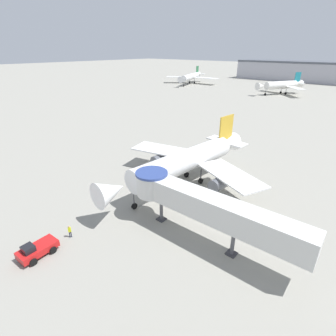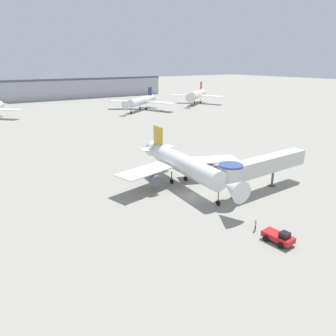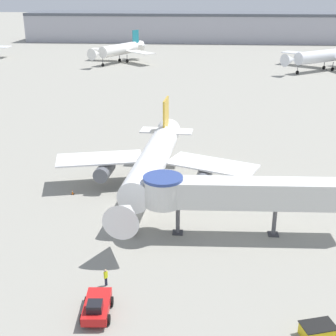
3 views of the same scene
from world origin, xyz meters
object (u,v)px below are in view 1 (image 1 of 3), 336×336
object	(u,v)px
background_jet_green_tail	(191,77)
ground_crew_marshaller	(70,231)
jet_bridge	(200,203)
traffic_cone_starboard_wing	(239,204)
background_jet_teal_tail	(282,85)
pushback_tug_red	(37,249)
main_airplane	(187,161)
traffic_cone_port_wing	(139,168)

from	to	relation	value
background_jet_green_tail	ground_crew_marshaller	bearing A→B (deg)	-77.56
jet_bridge	background_jet_green_tail	bearing A→B (deg)	124.87
jet_bridge	traffic_cone_starboard_wing	bearing A→B (deg)	85.17
traffic_cone_starboard_wing	background_jet_green_tail	size ratio (longest dim) A/B	0.02
jet_bridge	background_jet_teal_tail	bearing A→B (deg)	103.24
pushback_tug_red	traffic_cone_starboard_wing	xyz separation A→B (m)	(11.85, 23.30, -0.46)
pushback_tug_red	background_jet_green_tail	size ratio (longest dim) A/B	0.12
main_airplane	traffic_cone_starboard_wing	size ratio (longest dim) A/B	40.65
jet_bridge	pushback_tug_red	distance (m)	18.42
main_airplane	background_jet_teal_tail	bearing A→B (deg)	106.41
traffic_cone_starboard_wing	traffic_cone_port_wing	bearing A→B (deg)	-177.74
traffic_cone_starboard_wing	traffic_cone_port_wing	size ratio (longest dim) A/B	1.15
pushback_tug_red	ground_crew_marshaller	bearing A→B (deg)	86.51
jet_bridge	ground_crew_marshaller	bearing A→B (deg)	-141.03
pushback_tug_red	traffic_cone_port_wing	world-z (taller)	pushback_tug_red
jet_bridge	main_airplane	bearing A→B (deg)	131.53
traffic_cone_starboard_wing	traffic_cone_port_wing	world-z (taller)	traffic_cone_starboard_wing
background_jet_teal_tail	main_airplane	bearing A→B (deg)	-50.35
jet_bridge	background_jet_green_tail	distance (m)	146.39
background_jet_teal_tail	jet_bridge	bearing A→B (deg)	-46.86
traffic_cone_port_wing	background_jet_green_tail	xyz separation A→B (m)	(-68.61, 108.37, 4.04)
main_airplane	background_jet_teal_tail	xyz separation A→B (m)	(-21.70, 103.46, 0.28)
main_airplane	pushback_tug_red	distance (m)	24.07
traffic_cone_starboard_wing	ground_crew_marshaller	world-z (taller)	ground_crew_marshaller
background_jet_teal_tail	traffic_cone_starboard_wing	bearing A→B (deg)	-45.32
main_airplane	ground_crew_marshaller	xyz separation A→B (m)	(-2.07, -19.81, -3.15)
pushback_tug_red	ground_crew_marshaller	size ratio (longest dim) A/B	2.50
traffic_cone_port_wing	background_jet_green_tail	distance (m)	128.33
traffic_cone_port_wing	ground_crew_marshaller	distance (m)	20.22
traffic_cone_port_wing	jet_bridge	bearing A→B (deg)	-23.87
ground_crew_marshaller	traffic_cone_port_wing	bearing A→B (deg)	-123.23
ground_crew_marshaller	traffic_cone_starboard_wing	bearing A→B (deg)	-178.02
traffic_cone_starboard_wing	background_jet_teal_tail	bearing A→B (deg)	106.88
background_jet_green_tail	traffic_cone_starboard_wing	bearing A→B (deg)	-69.23
jet_bridge	traffic_cone_starboard_wing	size ratio (longest dim) A/B	29.32
pushback_tug_red	background_jet_green_tail	bearing A→B (deg)	116.12
traffic_cone_starboard_wing	background_jet_teal_tail	world-z (taller)	background_jet_teal_tail
pushback_tug_red	traffic_cone_starboard_wing	world-z (taller)	pushback_tug_red
main_airplane	ground_crew_marshaller	bearing A→B (deg)	-91.41
background_jet_teal_tail	traffic_cone_port_wing	bearing A→B (deg)	-55.84
pushback_tug_red	ground_crew_marshaller	world-z (taller)	pushback_tug_red
ground_crew_marshaller	pushback_tug_red	bearing A→B (deg)	34.29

